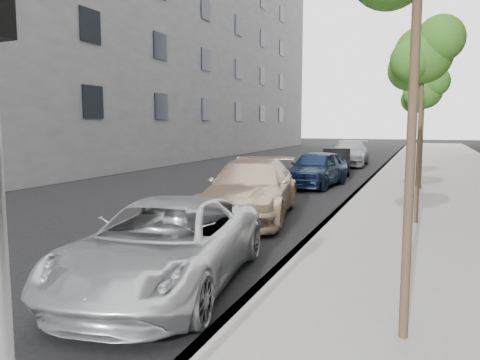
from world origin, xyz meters
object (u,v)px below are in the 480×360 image
Objects in this scene: minivan at (166,244)px; sedan_black at (336,161)px; tree_far at (425,91)px; sedan_blue at (316,169)px; sedan_rear at (349,153)px; tree_mid at (424,55)px; suv at (251,189)px.

sedan_black is at bearing 83.59° from minivan.
tree_far is 1.13× the size of sedan_black.
sedan_blue is at bearing 177.77° from tree_far.
tree_far is 0.92× the size of minivan.
minivan is 22.69m from sedan_rear.
tree_far is at bearing -61.36° from sedan_black.
minivan is 1.11× the size of sedan_blue.
minivan reaches higher than sedan_black.
tree_mid is 6.51m from tree_far.
tree_far is at bearing 48.20° from suv.
sedan_blue reaches higher than minivan.
sedan_rear reaches higher than sedan_black.
sedan_black is 5.15m from sedan_rear.
sedan_rear reaches higher than sedan_blue.
tree_mid is at bearing -78.92° from sedan_rear.
sedan_blue is at bearing 120.41° from tree_mid.
minivan is at bearing -96.61° from sedan_black.
minivan is at bearing -121.62° from tree_mid.
tree_far reaches higher than sedan_rear.
sedan_blue is 1.10× the size of sedan_black.
tree_mid reaches higher than sedan_blue.
sedan_rear reaches higher than suv.
suv is (-4.16, -0.12, -3.29)m from tree_mid.
minivan is at bearing -92.85° from suv.
suv is at bearing -178.31° from tree_mid.
suv is at bearing -98.99° from sedan_black.
tree_far is 7.34m from sedan_black.
suv is 11.97m from sedan_black.
sedan_black is at bearing 126.95° from tree_far.
minivan is at bearing -106.02° from tree_far.
tree_far is at bearing 90.00° from tree_mid.
minivan is (-3.50, -5.68, -3.39)m from tree_mid.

